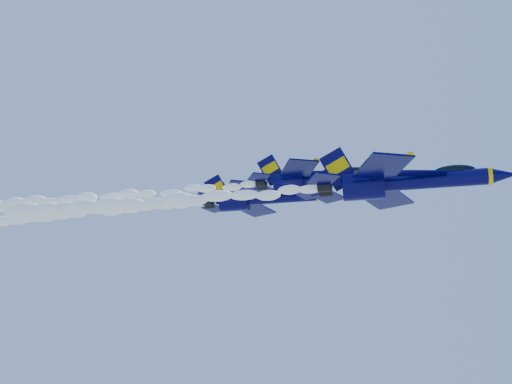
# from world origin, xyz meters

# --- Properties ---
(jet_lead) EXTENTS (20.00, 16.41, 7.43)m
(jet_lead) POSITION_xyz_m (19.86, -12.25, 149.70)
(jet_lead) COLOR #05023B
(smoke_trail_jet_lead) EXTENTS (34.99, 2.07, 1.86)m
(smoke_trail_jet_lead) POSITION_xyz_m (-6.18, -12.25, 149.30)
(smoke_trail_jet_lead) COLOR white
(jet_second) EXTENTS (15.99, 13.12, 5.94)m
(jet_second) POSITION_xyz_m (10.43, -6.37, 152.92)
(jet_second) COLOR #05023B
(smoke_trail_jet_second) EXTENTS (34.99, 1.65, 1.49)m
(smoke_trail_jet_second) POSITION_xyz_m (-13.90, -6.37, 152.55)
(smoke_trail_jet_second) COLOR white
(jet_third) EXTENTS (18.23, 14.96, 6.77)m
(jet_third) POSITION_xyz_m (1.40, 7.05, 155.93)
(jet_third) COLOR #05023B
(smoke_trail_jet_third) EXTENTS (34.99, 1.89, 1.70)m
(smoke_trail_jet_third) POSITION_xyz_m (-23.89, 7.05, 155.55)
(smoke_trail_jet_third) COLOR white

